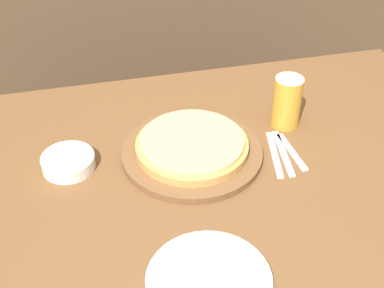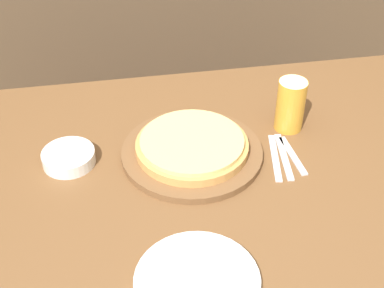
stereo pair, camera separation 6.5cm
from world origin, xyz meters
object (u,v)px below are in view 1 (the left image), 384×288
object	(u,v)px
pizza_on_board	(192,149)
spoon	(292,152)
dinner_plate	(209,281)
dinner_knife	(283,153)
side_bowl	(68,162)
beer_glass	(287,100)
fork	(275,154)

from	to	relation	value
pizza_on_board	spoon	size ratio (longest dim) A/B	2.31
dinner_plate	dinner_knife	bearing A→B (deg)	50.29
side_bowl	beer_glass	bearing A→B (deg)	4.90
beer_glass	side_bowl	distance (m)	0.63
spoon	dinner_knife	bearing A→B (deg)	180.00
spoon	pizza_on_board	bearing A→B (deg)	169.44
fork	spoon	distance (m)	0.05
side_bowl	fork	xyz separation A→B (m)	(0.55, -0.08, -0.02)
dinner_knife	beer_glass	bearing A→B (deg)	68.01
dinner_plate	fork	world-z (taller)	dinner_plate
beer_glass	spoon	size ratio (longest dim) A/B	0.93
beer_glass	side_bowl	world-z (taller)	beer_glass
dinner_knife	fork	bearing A→B (deg)	180.00
pizza_on_board	dinner_knife	size ratio (longest dim) A/B	1.97
beer_glass	spoon	distance (m)	0.16
dinner_knife	spoon	size ratio (longest dim) A/B	1.17
dinner_knife	side_bowl	bearing A→B (deg)	172.28
side_bowl	spoon	distance (m)	0.60
side_bowl	fork	world-z (taller)	side_bowl
dinner_knife	spoon	world-z (taller)	same
pizza_on_board	side_bowl	distance (m)	0.33
pizza_on_board	dinner_plate	distance (m)	0.43
beer_glass	fork	size ratio (longest dim) A/B	0.79
pizza_on_board	beer_glass	world-z (taller)	beer_glass
fork	pizza_on_board	bearing A→B (deg)	167.10
dinner_knife	spoon	distance (m)	0.02
beer_glass	dinner_knife	world-z (taller)	beer_glass
beer_glass	side_bowl	xyz separation A→B (m)	(-0.63, -0.05, -0.07)
pizza_on_board	side_bowl	size ratio (longest dim) A/B	2.72
fork	dinner_knife	world-z (taller)	same
dinner_plate	dinner_knife	size ratio (longest dim) A/B	1.37
beer_glass	fork	world-z (taller)	beer_glass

